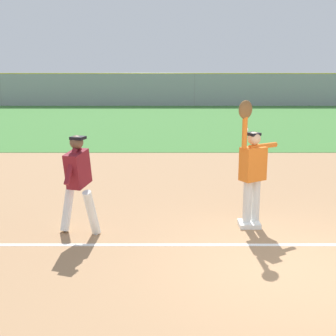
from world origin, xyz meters
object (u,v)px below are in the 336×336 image
Objects in this scene: fielder at (253,166)px; first_base at (250,224)px; parked_car_red at (280,92)px; parked_car_tan at (157,92)px; runner at (79,178)px; baseball at (247,130)px; parked_car_blue at (101,92)px; parked_car_black at (218,92)px.

first_base is at bearing 126.30° from fielder.
fielder is 0.51× the size of parked_car_red.
parked_car_red is at bearing 6.15° from parked_car_tan.
runner is (-3.02, -0.39, -0.12)m from fielder.
parked_car_red is at bearing 75.85° from first_base.
baseball is at bearing -158.06° from first_base.
baseball is at bearing -78.87° from parked_car_blue.
first_base is 29.08m from parked_car_black.
parked_car_blue is (-6.71, 28.44, 0.63)m from first_base.
baseball reaches higher than first_base.
parked_car_tan is at bearing 94.74° from first_base.
first_base is 29.77m from parked_car_red.
parked_car_blue is at bearing -175.22° from parked_car_black.
parked_car_black is (2.45, 28.97, 0.63)m from first_base.
baseball is 29.15m from parked_car_black.
parked_car_blue is at bearing 103.27° from first_base.
runner is (-3.00, -0.35, 0.96)m from first_base.
first_base is at bearing -78.61° from parked_car_blue.
baseball reaches higher than parked_car_black.
parked_car_tan is (-2.40, 28.75, -0.45)m from fielder.
fielder is 29.72m from parked_car_red.
parked_car_black is at bearing 84.92° from baseball.
runner is 29.82m from parked_car_black.
parked_car_black is at bearing 98.66° from runner.
first_base is at bearing 25.87° from runner.
fielder reaches higher than parked_car_blue.
runner is at bearing 65.95° from fielder.
parked_car_black is (5.46, 29.32, -0.32)m from runner.
parked_car_tan is at bearing 2.76° from parked_car_blue.
fielder reaches higher than baseball.
runner is at bearing -173.33° from first_base.
first_base is at bearing -79.51° from parked_car_tan.
parked_car_blue and parked_car_tan have the same top height.
runner reaches higher than first_base.
runner is at bearing -174.04° from baseball.
runner is at bearing -85.47° from parked_car_tan.
fielder is at bearing -78.56° from parked_car_blue.
baseball is 0.02× the size of parked_car_black.
parked_car_tan reaches higher than first_base.
baseball is at bearing 91.37° from fielder.
parked_car_black is at bearing 1.41° from parked_car_blue.
parked_car_red is at bearing -0.16° from parked_car_blue.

